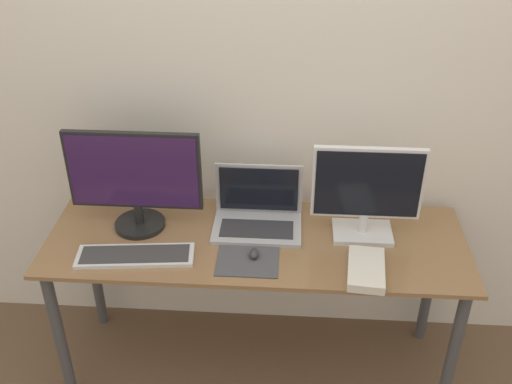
% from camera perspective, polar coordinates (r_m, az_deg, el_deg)
% --- Properties ---
extents(wall_back, '(7.00, 0.05, 2.50)m').
position_cam_1_polar(wall_back, '(2.42, 0.56, 10.86)').
color(wall_back, silver).
rests_on(wall_back, ground_plane).
extents(desk, '(1.66, 0.57, 0.71)m').
position_cam_1_polar(desk, '(2.44, 0.01, -6.44)').
color(desk, olive).
rests_on(desk, ground_plane).
extents(monitor_left, '(0.53, 0.20, 0.42)m').
position_cam_1_polar(monitor_left, '(2.38, -11.48, 1.22)').
color(monitor_left, black).
rests_on(monitor_left, desk).
extents(monitor_right, '(0.42, 0.16, 0.39)m').
position_cam_1_polar(monitor_right, '(2.33, 10.50, -0.05)').
color(monitor_right, silver).
rests_on(monitor_right, desk).
extents(laptop, '(0.36, 0.23, 0.24)m').
position_cam_1_polar(laptop, '(2.43, 0.11, -1.90)').
color(laptop, '#ADADB2').
rests_on(laptop, desk).
extents(keyboard, '(0.45, 0.18, 0.02)m').
position_cam_1_polar(keyboard, '(2.32, -11.43, -5.97)').
color(keyboard, silver).
rests_on(keyboard, desk).
extents(mousepad, '(0.23, 0.20, 0.00)m').
position_cam_1_polar(mousepad, '(2.27, -0.79, -6.46)').
color(mousepad, '#47474C').
rests_on(mousepad, desk).
extents(mouse, '(0.04, 0.06, 0.03)m').
position_cam_1_polar(mouse, '(2.27, -0.06, -5.86)').
color(mouse, '#333333').
rests_on(mouse, mousepad).
extents(book, '(0.15, 0.25, 0.03)m').
position_cam_1_polar(book, '(2.24, 10.45, -7.25)').
color(book, silver).
rests_on(book, desk).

